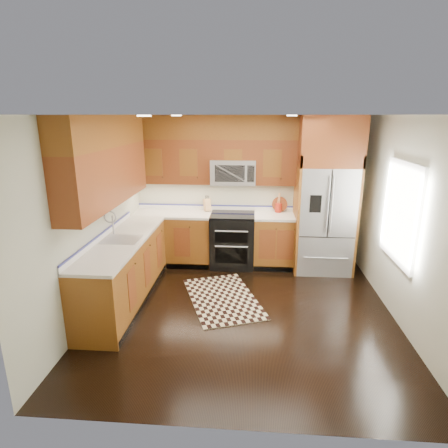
# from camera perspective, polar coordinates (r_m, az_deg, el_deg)

# --- Properties ---
(ground) EXTENTS (4.00, 4.00, 0.00)m
(ground) POSITION_cam_1_polar(r_m,az_deg,el_deg) (5.27, 2.99, -13.29)
(ground) COLOR black
(ground) RESTS_ON ground
(wall_back) EXTENTS (4.00, 0.02, 2.60)m
(wall_back) POSITION_cam_1_polar(r_m,az_deg,el_deg) (6.71, 3.65, 5.11)
(wall_back) COLOR beige
(wall_back) RESTS_ON ground
(wall_left) EXTENTS (0.02, 4.00, 2.60)m
(wall_left) POSITION_cam_1_polar(r_m,az_deg,el_deg) (5.20, -19.39, 0.90)
(wall_left) COLOR beige
(wall_left) RESTS_ON ground
(wall_right) EXTENTS (0.02, 4.00, 2.60)m
(wall_right) POSITION_cam_1_polar(r_m,az_deg,el_deg) (5.13, 26.17, -0.08)
(wall_right) COLOR beige
(wall_right) RESTS_ON ground
(window) EXTENTS (0.04, 1.10, 1.30)m
(window) POSITION_cam_1_polar(r_m,az_deg,el_deg) (5.27, 25.31, 1.58)
(window) COLOR white
(window) RESTS_ON ground
(base_cabinets) EXTENTS (2.85, 3.00, 0.90)m
(base_cabinets) POSITION_cam_1_polar(r_m,az_deg,el_deg) (6.03, -8.51, -4.75)
(base_cabinets) COLOR brown
(base_cabinets) RESTS_ON ground
(countertop) EXTENTS (2.86, 3.01, 0.04)m
(countertop) POSITION_cam_1_polar(r_m,az_deg,el_deg) (5.96, -7.12, -0.18)
(countertop) COLOR silver
(countertop) RESTS_ON base_cabinets
(upper_cabinets) EXTENTS (2.85, 3.00, 1.15)m
(upper_cabinets) POSITION_cam_1_polar(r_m,az_deg,el_deg) (5.83, -7.96, 10.51)
(upper_cabinets) COLOR brown
(upper_cabinets) RESTS_ON ground
(range) EXTENTS (0.76, 0.67, 0.95)m
(range) POSITION_cam_1_polar(r_m,az_deg,el_deg) (6.61, 1.30, -2.49)
(range) COLOR black
(range) RESTS_ON ground
(microwave) EXTENTS (0.76, 0.40, 0.42)m
(microwave) POSITION_cam_1_polar(r_m,az_deg,el_deg) (6.46, 1.43, 7.94)
(microwave) COLOR #B2B2B7
(microwave) RESTS_ON ground
(refrigerator) EXTENTS (0.98, 0.75, 2.60)m
(refrigerator) POSITION_cam_1_polar(r_m,az_deg,el_deg) (6.46, 15.23, 4.16)
(refrigerator) COLOR #B2B2B7
(refrigerator) RESTS_ON ground
(sink_faucet) EXTENTS (0.54, 0.44, 0.37)m
(sink_faucet) POSITION_cam_1_polar(r_m,az_deg,el_deg) (5.39, -15.56, -1.65)
(sink_faucet) COLOR #B2B2B7
(sink_faucet) RESTS_ON countertop
(rug) EXTENTS (1.38, 1.74, 0.01)m
(rug) POSITION_cam_1_polar(r_m,az_deg,el_deg) (5.61, -0.21, -11.20)
(rug) COLOR black
(rug) RESTS_ON ground
(knife_block) EXTENTS (0.15, 0.17, 0.28)m
(knife_block) POSITION_cam_1_polar(r_m,az_deg,el_deg) (6.70, -2.58, 2.97)
(knife_block) COLOR tan
(knife_block) RESTS_ON countertop
(utensil_crock) EXTENTS (0.16, 0.16, 0.34)m
(utensil_crock) POSITION_cam_1_polar(r_m,az_deg,el_deg) (6.68, 8.30, 2.79)
(utensil_crock) COLOR #A02313
(utensil_crock) RESTS_ON countertop
(cutting_board) EXTENTS (0.28, 0.28, 0.02)m
(cutting_board) POSITION_cam_1_polar(r_m,az_deg,el_deg) (6.74, 8.44, 1.97)
(cutting_board) COLOR brown
(cutting_board) RESTS_ON countertop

